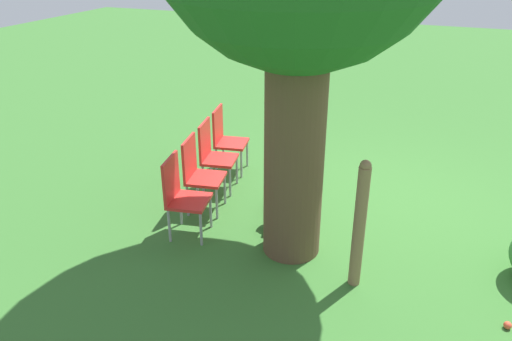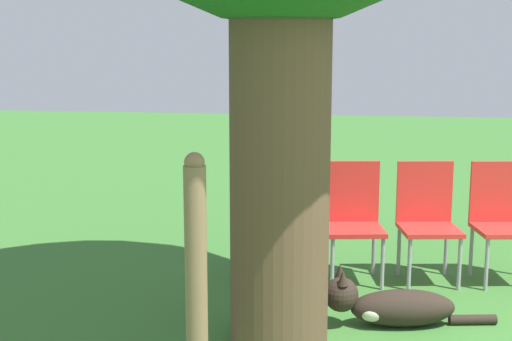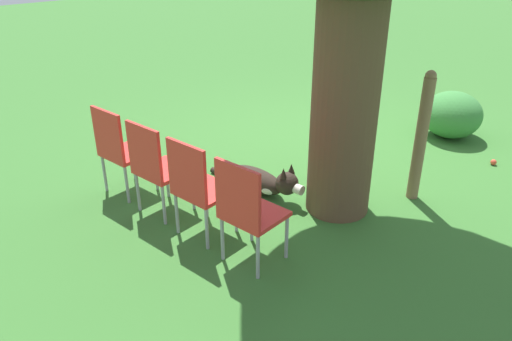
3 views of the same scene
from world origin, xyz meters
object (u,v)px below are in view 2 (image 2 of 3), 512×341
fence_post (196,277)px  red_chair_2 (353,214)px  dog (388,305)px  red_chair_0 (501,215)px  red_chair_1 (427,215)px  red_chair_3 (279,214)px

fence_post → red_chair_2: 2.20m
dog → red_chair_0: bearing=-139.6°
red_chair_1 → red_chair_3: size_ratio=1.00×
fence_post → red_chair_3: 1.99m
fence_post → red_chair_2: fence_post is taller
fence_post → red_chair_1: fence_post is taller
dog → red_chair_0: (1.10, -0.89, 0.38)m
red_chair_3 → red_chair_2: bearing=88.3°
dog → red_chair_3: size_ratio=1.31×
dog → red_chair_3: (0.85, 0.83, 0.38)m
red_chair_1 → red_chair_2: size_ratio=1.00×
dog → red_chair_2: bearing=-85.2°
red_chair_2 → red_chair_3: 0.58m
red_chair_0 → red_chair_2: 1.16m
red_chair_0 → red_chair_2: bearing=-91.7°
red_chair_2 → red_chair_3: same height
red_chair_0 → red_chair_1: 0.58m
dog → red_chair_1: bearing=-117.9°
fence_post → red_chair_3: fence_post is taller
fence_post → red_chair_3: bearing=-5.6°
red_chair_1 → red_chair_2: (-0.08, 0.57, 0.00)m
red_chair_1 → red_chair_2: same height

